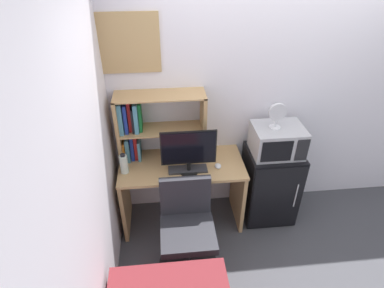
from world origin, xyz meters
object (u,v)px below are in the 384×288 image
hutch_bookshelf (146,125)px  desk_chair (187,233)px  monitor (189,150)px  wall_corkboard (122,44)px  mini_fridge (270,184)px  water_bottle (124,164)px  microwave (277,140)px  keyboard (188,169)px  desk_fan (277,114)px  computer_mouse (218,166)px

hutch_bookshelf → desk_chair: hutch_bookshelf is taller
monitor → wall_corkboard: size_ratio=0.80×
hutch_bookshelf → mini_fridge: bearing=-6.9°
water_bottle → desk_chair: bearing=-40.4°
mini_fridge → desk_chair: bearing=-149.7°
water_bottle → microwave: (1.49, 0.08, 0.11)m
desk_chair → keyboard: bearing=83.7°
desk_fan → wall_corkboard: size_ratio=0.40×
mini_fridge → computer_mouse: bearing=-170.9°
water_bottle → mini_fridge: 1.56m
computer_mouse → microwave: (0.60, 0.10, 0.20)m
monitor → microwave: 0.90m
keyboard → computer_mouse: bearing=3.3°
keyboard → mini_fridge: bearing=7.2°
computer_mouse → wall_corkboard: (-0.82, 0.37, 1.10)m
computer_mouse → microwave: bearing=9.4°
desk_fan → desk_chair: desk_fan is taller
wall_corkboard → mini_fridge: bearing=-10.8°
monitor → wall_corkboard: 1.09m
keyboard → monitor: bearing=-60.3°
monitor → computer_mouse: monitor is taller
hutch_bookshelf → computer_mouse: size_ratio=9.80×
keyboard → desk_fan: 0.99m
hutch_bookshelf → desk_chair: size_ratio=0.94×
hutch_bookshelf → wall_corkboard: 0.77m
hutch_bookshelf → water_bottle: size_ratio=4.02×
computer_mouse → wall_corkboard: 1.42m
hutch_bookshelf → keyboard: (0.37, -0.27, -0.36)m
desk_chair → wall_corkboard: 1.77m
water_bottle → desk_fan: size_ratio=0.80×
keyboard → mini_fridge: 0.97m
wall_corkboard → monitor: bearing=-37.1°
microwave → mini_fridge: bearing=-90.1°
keyboard → desk_fan: size_ratio=1.44×
mini_fridge → monitor: bearing=-171.8°
computer_mouse → desk_chair: size_ratio=0.10×
keyboard → desk_fan: (0.85, 0.11, 0.49)m
mini_fridge → wall_corkboard: (-1.41, 0.27, 1.46)m
monitor → desk_chair: 0.75m
hutch_bookshelf → wall_corkboard: bearing=141.6°
water_bottle → microwave: microwave is taller
desk_chair → wall_corkboard: size_ratio=1.40×
hutch_bookshelf → desk_chair: 1.08m
mini_fridge → desk_fan: (-0.05, -0.00, 0.85)m
computer_mouse → desk_chair: 0.69m
water_bottle → keyboard: bearing=-3.0°
keyboard → desk_chair: (-0.05, -0.44, -0.39)m
hutch_bookshelf → computer_mouse: bearing=-20.4°
microwave → hutch_bookshelf: bearing=173.2°
monitor → water_bottle: (-0.61, 0.05, -0.15)m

